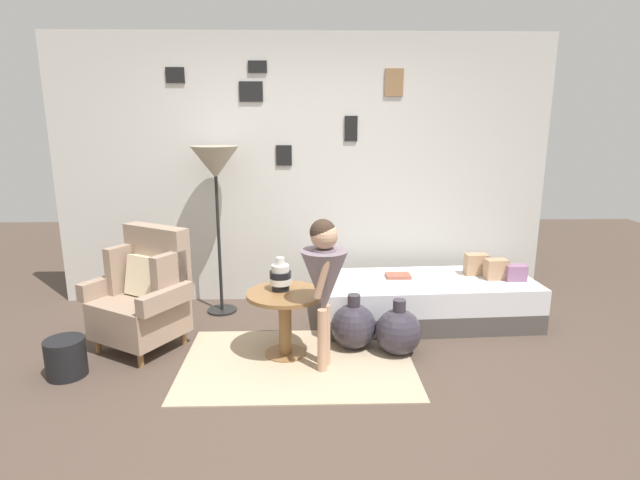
{
  "coord_description": "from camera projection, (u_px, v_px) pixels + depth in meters",
  "views": [
    {
      "loc": [
        0.04,
        -3.04,
        1.81
      ],
      "look_at": [
        0.15,
        0.95,
        0.85
      ],
      "focal_mm": 28.38,
      "sensor_mm": 36.0,
      "label": 1
    }
  ],
  "objects": [
    {
      "name": "demijohn_far",
      "position": [
        398.0,
        331.0,
        3.96
      ],
      "size": [
        0.36,
        0.36,
        0.45
      ],
      "color": "#332D38",
      "rests_on": "ground"
    },
    {
      "name": "daybed",
      "position": [
        427.0,
        300.0,
        4.61
      ],
      "size": [
        1.94,
        0.9,
        0.4
      ],
      "color": "#4C4742",
      "rests_on": "ground"
    },
    {
      "name": "book_on_daybed",
      "position": [
        398.0,
        276.0,
        4.61
      ],
      "size": [
        0.22,
        0.16,
        0.03
      ],
      "primitive_type": "cube",
      "rotation": [
        0.0,
        0.0,
        -0.01
      ],
      "color": "#9C5742",
      "rests_on": "daybed"
    },
    {
      "name": "vase_striped",
      "position": [
        280.0,
        277.0,
        3.89
      ],
      "size": [
        0.17,
        0.17,
        0.26
      ],
      "color": "black",
      "rests_on": "side_table"
    },
    {
      "name": "side_table",
      "position": [
        285.0,
        310.0,
        3.9
      ],
      "size": [
        0.59,
        0.59,
        0.52
      ],
      "color": "olive",
      "rests_on": "ground"
    },
    {
      "name": "person_child",
      "position": [
        324.0,
        275.0,
        3.6
      ],
      "size": [
        0.34,
        0.34,
        1.13
      ],
      "color": "tan",
      "rests_on": "ground"
    },
    {
      "name": "magazine_basket",
      "position": [
        66.0,
        358.0,
        3.63
      ],
      "size": [
        0.28,
        0.28,
        0.28
      ],
      "primitive_type": "cylinder",
      "color": "black",
      "rests_on": "ground"
    },
    {
      "name": "demijohn_near",
      "position": [
        353.0,
        326.0,
        4.07
      ],
      "size": [
        0.37,
        0.37,
        0.45
      ],
      "color": "#332D38",
      "rests_on": "ground"
    },
    {
      "name": "gallery_wall",
      "position": [
        302.0,
        172.0,
        4.97
      ],
      "size": [
        4.8,
        0.12,
        2.6
      ],
      "color": "beige",
      "rests_on": "ground"
    },
    {
      "name": "rug",
      "position": [
        298.0,
        363.0,
        3.84
      ],
      "size": [
        1.74,
        1.18,
        0.01
      ],
      "primitive_type": "cube",
      "color": "tan",
      "rests_on": "ground"
    },
    {
      "name": "pillow_back",
      "position": [
        476.0,
        264.0,
        4.68
      ],
      "size": [
        0.2,
        0.13,
        0.2
      ],
      "primitive_type": "cube",
      "rotation": [
        0.0,
        0.0,
        0.04
      ],
      "color": "tan",
      "rests_on": "daybed"
    },
    {
      "name": "pillow_head",
      "position": [
        515.0,
        273.0,
        4.52
      ],
      "size": [
        0.18,
        0.12,
        0.14
      ],
      "primitive_type": "cube",
      "rotation": [
        0.0,
        0.0,
        -0.01
      ],
      "color": "gray",
      "rests_on": "daybed"
    },
    {
      "name": "ground_plane",
      "position": [
        302.0,
        397.0,
        3.38
      ],
      "size": [
        12.0,
        12.0,
        0.0
      ],
      "primitive_type": "plane",
      "color": "#4C3D33"
    },
    {
      "name": "pillow_mid",
      "position": [
        496.0,
        269.0,
        4.55
      ],
      "size": [
        0.2,
        0.14,
        0.18
      ],
      "primitive_type": "cube",
      "rotation": [
        0.0,
        0.0,
        0.1
      ],
      "color": "tan",
      "rests_on": "daybed"
    },
    {
      "name": "floor_lamp",
      "position": [
        215.0,
        168.0,
        4.56
      ],
      "size": [
        0.43,
        0.43,
        1.57
      ],
      "color": "black",
      "rests_on": "ground"
    },
    {
      "name": "armchair",
      "position": [
        145.0,
        294.0,
        4.05
      ],
      "size": [
        0.9,
        0.84,
        0.97
      ],
      "color": "olive",
      "rests_on": "ground"
    }
  ]
}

